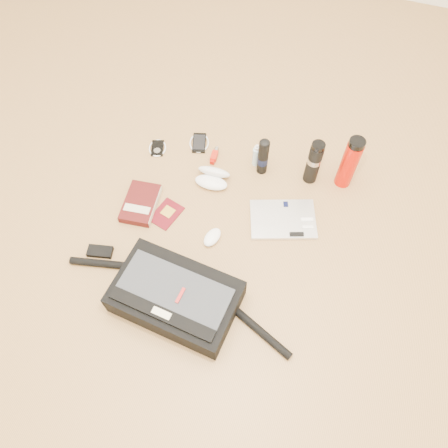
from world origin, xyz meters
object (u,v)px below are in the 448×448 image
Objects in this scene: laptop at (283,220)px; thermos_black at (314,162)px; book at (141,203)px; thermos_red at (349,163)px; messenger_bag at (175,296)px.

thermos_black reaches higher than laptop.
thermos_black is at bearing 58.38° from laptop.
laptop is at bearing 4.84° from book.
thermos_black is (0.68, 0.39, 0.10)m from book.
thermos_black is 0.85× the size of thermos_red.
thermos_red is at bearing 62.66° from messenger_bag.
thermos_black is at bearing 70.01° from messenger_bag.
thermos_red reaches higher than book.
thermos_red reaches higher than laptop.
messenger_bag is 0.94m from thermos_red.
thermos_red is at bearing 20.16° from book.
book is 0.93m from thermos_red.
book is (-0.32, 0.37, -0.04)m from messenger_bag.
book is 0.80× the size of thermos_red.
thermos_black is at bearing -168.01° from thermos_red.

